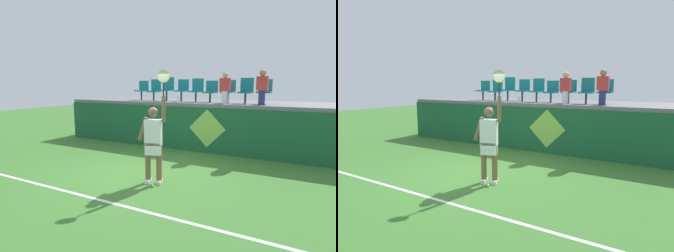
% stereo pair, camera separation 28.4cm
% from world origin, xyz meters
% --- Properties ---
extents(ground_plane, '(40.00, 40.00, 0.00)m').
position_xyz_m(ground_plane, '(0.00, 0.00, 0.00)').
color(ground_plane, '#3D752D').
extents(court_back_wall, '(10.54, 0.20, 1.51)m').
position_xyz_m(court_back_wall, '(0.00, 3.06, 0.76)').
color(court_back_wall, '#195633').
rests_on(court_back_wall, ground_plane).
extents(spectator_platform, '(10.54, 2.91, 0.12)m').
position_xyz_m(spectator_platform, '(0.00, 4.46, 1.57)').
color(spectator_platform, slate).
rests_on(spectator_platform, court_back_wall).
extents(court_baseline_stripe, '(9.49, 0.08, 0.01)m').
position_xyz_m(court_baseline_stripe, '(0.00, -1.63, 0.00)').
color(court_baseline_stripe, white).
rests_on(court_baseline_stripe, ground_plane).
extents(tennis_player, '(0.73, 0.37, 2.59)m').
position_xyz_m(tennis_player, '(0.71, -0.29, 1.00)').
color(tennis_player, white).
rests_on(tennis_player, ground_plane).
extents(tennis_ball, '(0.07, 0.07, 0.07)m').
position_xyz_m(tennis_ball, '(0.84, -0.54, 0.03)').
color(tennis_ball, '#D1E533').
rests_on(tennis_ball, ground_plane).
extents(water_bottle, '(0.08, 0.08, 0.24)m').
position_xyz_m(water_bottle, '(-0.40, 3.23, 1.75)').
color(water_bottle, white).
rests_on(water_bottle, spectator_platform).
extents(stadium_chair_0, '(0.44, 0.42, 0.78)m').
position_xyz_m(stadium_chair_0, '(-2.36, 3.90, 2.07)').
color(stadium_chair_0, '#38383D').
rests_on(stadium_chair_0, spectator_platform).
extents(stadium_chair_1, '(0.44, 0.42, 0.84)m').
position_xyz_m(stadium_chair_1, '(-1.77, 3.91, 2.08)').
color(stadium_chair_1, '#38383D').
rests_on(stadium_chair_1, spectator_platform).
extents(stadium_chair_2, '(0.44, 0.42, 0.91)m').
position_xyz_m(stadium_chair_2, '(-1.20, 3.91, 2.13)').
color(stadium_chair_2, '#38383D').
rests_on(stadium_chair_2, spectator_platform).
extents(stadium_chair_3, '(0.44, 0.42, 0.82)m').
position_xyz_m(stadium_chair_3, '(-0.57, 3.90, 2.09)').
color(stadium_chair_3, '#38383D').
rests_on(stadium_chair_3, spectator_platform).
extents(stadium_chair_4, '(0.44, 0.42, 0.85)m').
position_xyz_m(stadium_chair_4, '(0.02, 3.91, 2.10)').
color(stadium_chair_4, '#38383D').
rests_on(stadium_chair_4, spectator_platform).
extents(stadium_chair_5, '(0.44, 0.42, 0.77)m').
position_xyz_m(stadium_chair_5, '(0.57, 3.90, 2.05)').
color(stadium_chair_5, '#38383D').
rests_on(stadium_chair_5, spectator_platform).
extents(stadium_chair_6, '(0.44, 0.42, 0.79)m').
position_xyz_m(stadium_chair_6, '(1.20, 3.90, 2.08)').
color(stadium_chair_6, '#38383D').
rests_on(stadium_chair_6, spectator_platform).
extents(stadium_chair_7, '(0.44, 0.42, 0.86)m').
position_xyz_m(stadium_chair_7, '(1.80, 3.91, 2.09)').
color(stadium_chair_7, '#38383D').
rests_on(stadium_chair_7, spectator_platform).
extents(stadium_chair_8, '(0.44, 0.42, 0.81)m').
position_xyz_m(stadium_chair_8, '(2.40, 3.90, 2.08)').
color(stadium_chair_8, '#38383D').
rests_on(stadium_chair_8, spectator_platform).
extents(spectator_0, '(0.34, 0.21, 1.05)m').
position_xyz_m(spectator_0, '(1.20, 3.50, 2.18)').
color(spectator_0, white).
rests_on(spectator_0, spectator_platform).
extents(spectator_1, '(0.34, 0.21, 1.09)m').
position_xyz_m(spectator_1, '(2.40, 3.43, 2.21)').
color(spectator_1, navy).
rests_on(spectator_1, spectator_platform).
extents(wall_signage_mount, '(1.27, 0.01, 1.47)m').
position_xyz_m(wall_signage_mount, '(0.80, 2.95, 0.00)').
color(wall_signage_mount, '#195633').
rests_on(wall_signage_mount, ground_plane).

